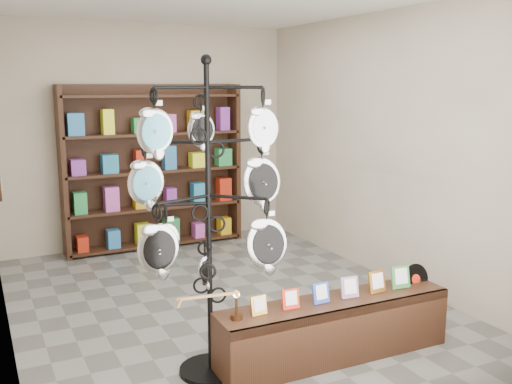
{
  "coord_description": "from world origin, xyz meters",
  "views": [
    {
      "loc": [
        -2.17,
        -5.14,
        2.19
      ],
      "look_at": [
        -0.1,
        -1.0,
        1.32
      ],
      "focal_mm": 40.0,
      "sensor_mm": 36.0,
      "label": 1
    }
  ],
  "objects": [
    {
      "name": "ground",
      "position": [
        0.0,
        0.0,
        0.0
      ],
      "size": [
        5.0,
        5.0,
        0.0
      ],
      "primitive_type": "plane",
      "color": "slate",
      "rests_on": "ground"
    },
    {
      "name": "front_shelf",
      "position": [
        0.34,
        -1.54,
        0.25
      ],
      "size": [
        2.01,
        0.45,
        0.71
      ],
      "rotation": [
        0.0,
        0.0,
        -0.02
      ],
      "color": "black",
      "rests_on": "ground"
    },
    {
      "name": "display_tree",
      "position": [
        -0.65,
        -1.32,
        1.39
      ],
      "size": [
        1.26,
        1.21,
        2.4
      ],
      "rotation": [
        0.0,
        0.0,
        -0.24
      ],
      "color": "black",
      "rests_on": "ground"
    },
    {
      "name": "back_shelving",
      "position": [
        0.0,
        2.3,
        1.03
      ],
      "size": [
        2.42,
        0.36,
        2.2
      ],
      "color": "black",
      "rests_on": "ground"
    },
    {
      "name": "room_envelope",
      "position": [
        0.0,
        0.0,
        1.85
      ],
      "size": [
        5.0,
        5.0,
        5.0
      ],
      "color": "#C1B19B",
      "rests_on": "ground"
    }
  ]
}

